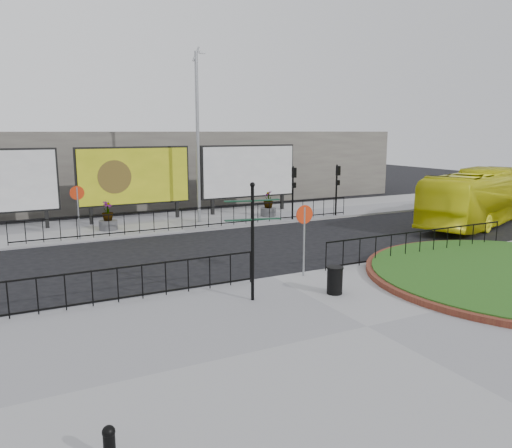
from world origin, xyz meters
TOP-DOWN VIEW (x-y plane):
  - ground at (0.00, 0.00)m, footprint 90.00×90.00m
  - pavement_near at (0.00, -5.00)m, footprint 30.00×10.00m
  - pavement_far at (0.00, 12.00)m, footprint 44.00×6.00m
  - railing_near_left at (-6.00, -0.30)m, footprint 10.00×0.10m
  - railing_near_right at (6.50, -0.30)m, footprint 9.00×0.10m
  - railing_far at (1.00, 9.30)m, footprint 18.00×0.10m
  - speed_sign_far at (-5.00, 9.40)m, footprint 0.64×0.07m
  - speed_sign_near at (1.00, -0.40)m, footprint 0.64×0.07m
  - billboard_mid at (-1.50, 12.97)m, footprint 6.20×0.31m
  - billboard_right at (5.50, 12.97)m, footprint 6.20×0.31m
  - lamp_post at (1.51, 11.00)m, footprint 0.74×0.18m
  - signal_pole_a at (6.50, 9.34)m, footprint 0.22×0.26m
  - signal_pole_b at (9.50, 9.34)m, footprint 0.22×0.26m
  - building_backdrop at (0.00, 22.00)m, footprint 40.00×10.00m
  - fingerpost_sign at (-1.69, -1.84)m, footprint 1.64×0.58m
  - bollard at (-6.93, -7.46)m, footprint 0.20×0.20m
  - litter_bin at (0.81, -2.46)m, footprint 0.51×0.51m
  - bus at (15.07, 3.94)m, footprint 11.03×6.10m
  - planter_a at (-3.40, 11.00)m, footprint 0.92×0.92m
  - planter_c at (5.81, 11.00)m, footprint 0.92×0.92m

SIDE VIEW (x-z plane):
  - ground at x=0.00m, z-range 0.00..0.00m
  - pavement_near at x=0.00m, z-range 0.00..0.12m
  - pavement_far at x=0.00m, z-range 0.00..0.12m
  - bollard at x=-6.93m, z-range 0.15..0.77m
  - litter_bin at x=0.81m, z-range 0.12..0.98m
  - planter_a at x=-3.40m, z-range -0.06..1.39m
  - railing_near_left at x=-6.00m, z-range 0.12..1.22m
  - railing_near_right at x=6.50m, z-range 0.12..1.22m
  - railing_far at x=1.00m, z-range 0.12..1.22m
  - planter_c at x=5.81m, z-range -0.05..1.44m
  - bus at x=15.07m, z-range 0.00..3.01m
  - speed_sign_far at x=-5.00m, z-range 0.68..3.15m
  - speed_sign_near at x=1.00m, z-range 0.68..3.15m
  - signal_pole_a at x=6.50m, z-range 0.60..3.60m
  - signal_pole_b at x=9.50m, z-range 0.60..3.60m
  - fingerpost_sign at x=-1.69m, z-range 0.48..3.98m
  - building_backdrop at x=0.00m, z-range 0.00..5.00m
  - billboard_mid at x=-1.50m, z-range 0.55..4.65m
  - billboard_right at x=5.50m, z-range 0.55..4.65m
  - lamp_post at x=1.51m, z-range 0.21..9.44m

